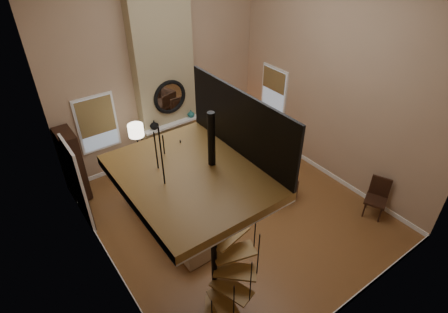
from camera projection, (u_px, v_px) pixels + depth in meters
ground at (234, 212)px, 8.83m from camera, size 6.00×6.50×0.01m
back_wall at (160, 63)px, 9.43m from camera, size 6.00×0.02×5.50m
front_wall at (376, 197)px, 5.10m from camera, size 6.00×0.02×5.50m
left_wall at (87, 161)px, 5.81m from camera, size 0.02×6.50×5.50m
right_wall at (335, 76)px, 8.72m from camera, size 0.02×6.50×5.50m
baseboard_back at (169, 150)px, 10.95m from camera, size 6.00×0.02×0.12m
baseboard_front at (341, 308)px, 6.63m from camera, size 6.00×0.02×0.12m
baseboard_left at (116, 269)px, 7.35m from camera, size 0.02×6.50×0.12m
baseboard_right at (318, 167)px, 10.24m from camera, size 0.02×6.50×0.12m
chimney_breast at (163, 66)px, 9.30m from camera, size 1.60×0.38×5.50m
hearth at (180, 161)px, 10.53m from camera, size 1.50×0.60×0.04m
firebox at (174, 142)px, 10.42m from camera, size 0.95×0.02×0.72m
mantel at (173, 124)px, 10.02m from camera, size 1.70×0.18×0.06m
mirror_frame at (170, 97)px, 9.61m from camera, size 0.94×0.10×0.94m
mirror_disc at (170, 97)px, 9.62m from camera, size 0.80×0.01×0.80m
vase_left at (154, 125)px, 9.70m from camera, size 0.24×0.24×0.25m
vase_right at (191, 114)px, 10.26m from camera, size 0.20×0.20×0.21m
window_back at (97, 123)px, 9.13m from camera, size 1.02×0.06×1.52m
window_right at (274, 91)px, 10.67m from camera, size 0.06×1.02×1.52m
entry_door at (78, 185)px, 8.00m from camera, size 0.10×1.05×2.16m
loft at (197, 170)px, 4.80m from camera, size 1.70×2.20×1.09m
spiral_stair at (214, 237)px, 5.76m from camera, size 1.47×1.47×4.06m
hutch at (73, 164)px, 8.82m from camera, size 0.38×0.80×1.79m
sofa at (176, 207)px, 8.36m from camera, size 1.15×2.91×0.85m
armchair_near at (257, 158)px, 10.08m from camera, size 0.85×0.83×0.76m
armchair_far at (281, 185)px, 9.11m from camera, size 0.87×0.86×0.64m
coffee_table at (232, 202)px, 8.68m from camera, size 1.18×0.79×0.43m
bowl at (231, 194)px, 8.60m from camera, size 0.42×0.42×0.10m
book at (248, 194)px, 8.65m from camera, size 0.22×0.28×0.02m
floor_lamp at (137, 135)px, 9.05m from camera, size 0.39×0.39×1.70m
accent_lamp at (223, 133)px, 11.39m from camera, size 0.14×0.14×0.49m
side_chair at (377, 196)px, 8.51m from camera, size 0.62×0.62×0.99m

